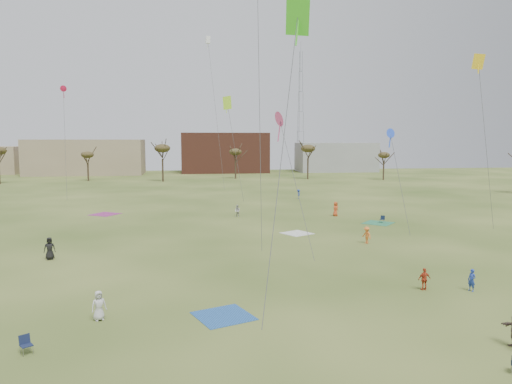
{
  "coord_description": "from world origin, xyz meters",
  "views": [
    {
      "loc": [
        -5.55,
        -28.25,
        9.93
      ],
      "look_at": [
        0.0,
        12.0,
        5.5
      ],
      "focal_mm": 33.68,
      "sensor_mm": 36.0,
      "label": 1
    }
  ],
  "objects": [
    {
      "name": "camp_chair_left",
      "position": [
        -13.23,
        -5.58,
        0.26
      ],
      "size": [
        0.72,
        0.73,
        0.87
      ],
      "rotation": [
        0.0,
        0.0,
        0.62
      ],
      "color": "#161F3D",
      "rests_on": "ground"
    },
    {
      "name": "ground",
      "position": [
        0.0,
        0.0,
        0.0
      ],
      "size": [
        260.0,
        260.0,
        0.0
      ],
      "primitive_type": "plane",
      "color": "#2F4816",
      "rests_on": "ground"
    },
    {
      "name": "building_tan",
      "position": [
        -35.0,
        115.0,
        5.0
      ],
      "size": [
        32.0,
        14.0,
        10.0
      ],
      "primitive_type": "cube",
      "color": "#937F60",
      "rests_on": "ground"
    },
    {
      "name": "flyer_mid_a",
      "position": [
        -17.23,
        12.86,
        0.94
      ],
      "size": [
        1.01,
        0.76,
        1.88
      ],
      "primitive_type": "imported",
      "rotation": [
        0.0,
        0.0,
        0.19
      ],
      "color": "black",
      "rests_on": "ground"
    },
    {
      "name": "building_brick",
      "position": [
        5.0,
        120.0,
        6.0
      ],
      "size": [
        26.0,
        16.0,
        12.0
      ],
      "primitive_type": "cube",
      "color": "brown",
      "rests_on": "ground"
    },
    {
      "name": "camp_chair_right",
      "position": [
        17.24,
        25.99,
        0.26
      ],
      "size": [
        0.73,
        0.74,
        0.87
      ],
      "rotation": [
        0.0,
        0.0,
        5.65
      ],
      "color": "#121D32",
      "rests_on": "ground"
    },
    {
      "name": "kites_aloft",
      "position": [
        -0.89,
        23.59,
        20.63
      ],
      "size": [
        81.62,
        68.55,
        27.73
      ],
      "color": "#EA451B",
      "rests_on": "ground"
    },
    {
      "name": "spectator_fore_a",
      "position": [
        9.75,
        0.89,
        0.74
      ],
      "size": [
        0.89,
        0.41,
        1.49
      ],
      "primitive_type": "imported",
      "rotation": [
        0.0,
        0.0,
        3.2
      ],
      "color": "#BB3E20",
      "rests_on": "ground"
    },
    {
      "name": "flyer_far_c",
      "position": [
        12.58,
        50.56,
        0.79
      ],
      "size": [
        0.87,
        1.15,
        1.57
      ],
      "primitive_type": "imported",
      "rotation": [
        0.0,
        0.0,
        4.4
      ],
      "color": "navy",
      "rests_on": "ground"
    },
    {
      "name": "flyer_mid_b",
      "position": [
        11.18,
        15.21,
        0.82
      ],
      "size": [
        1.0,
        1.22,
        1.64
      ],
      "primitive_type": "imported",
      "rotation": [
        0.0,
        0.0,
        5.15
      ],
      "color": "orange",
      "rests_on": "ground"
    },
    {
      "name": "flyer_near_left",
      "position": [
        -10.65,
        -1.7,
        0.83
      ],
      "size": [
        0.96,
        0.83,
        1.67
      ],
      "primitive_type": "imported",
      "rotation": [
        0.0,
        0.0,
        0.44
      ],
      "color": "silver",
      "rests_on": "ground"
    },
    {
      "name": "flyer_near_right",
      "position": [
        12.72,
        0.25,
        0.74
      ],
      "size": [
        0.53,
        0.63,
        1.48
      ],
      "primitive_type": "imported",
      "rotation": [
        0.0,
        0.0,
        5.09
      ],
      "color": "#213A9A",
      "rests_on": "ground"
    },
    {
      "name": "blanket_blue",
      "position": [
        -3.79,
        -2.05,
        0.0
      ],
      "size": [
        3.82,
        3.82,
        0.03
      ],
      "primitive_type": "cube",
      "rotation": [
        0.0,
        0.0,
        0.38
      ],
      "color": "#2659A4",
      "rests_on": "ground"
    },
    {
      "name": "blanket_cream",
      "position": [
        5.64,
        20.98,
        0.0
      ],
      "size": [
        3.73,
        3.73,
        0.03
      ],
      "primitive_type": "cube",
      "rotation": [
        0.0,
        0.0,
        2.09
      ],
      "color": "silver",
      "rests_on": "ground"
    },
    {
      "name": "radio_tower",
      "position": [
        30.0,
        125.0,
        19.21
      ],
      "size": [
        1.51,
        1.72,
        41.0
      ],
      "color": "#9EA3A8",
      "rests_on": "ground"
    },
    {
      "name": "blanket_olive",
      "position": [
        16.67,
        25.85,
        0.0
      ],
      "size": [
        4.43,
        4.43,
        0.03
      ],
      "primitive_type": "cube",
      "rotation": [
        0.0,
        0.0,
        2.4
      ],
      "color": "#2E7F53",
      "rests_on": "ground"
    },
    {
      "name": "spectator_mid_e",
      "position": [
        0.45,
        32.97,
        0.77
      ],
      "size": [
        0.94,
        0.94,
        1.53
      ],
      "primitive_type": "imported",
      "rotation": [
        0.0,
        0.0,
        5.5
      ],
      "color": "#B8B8B8",
      "rests_on": "ground"
    },
    {
      "name": "flyer_far_b",
      "position": [
        13.23,
        31.77,
        0.95
      ],
      "size": [
        1.09,
        1.06,
        1.89
      ],
      "primitive_type": "imported",
      "rotation": [
        0.0,
        0.0,
        0.71
      ],
      "color": "#C84A22",
      "rests_on": "ground"
    },
    {
      "name": "tree_line",
      "position": [
        -2.85,
        79.12,
        7.09
      ],
      "size": [
        117.44,
        49.32,
        8.91
      ],
      "color": "#3A2B1E",
      "rests_on": "ground"
    },
    {
      "name": "blanket_plum",
      "position": [
        -16.92,
        37.37,
        0.0
      ],
      "size": [
        4.46,
        4.46,
        0.03
      ],
      "primitive_type": "cube",
      "rotation": [
        0.0,
        0.0,
        1.01
      ],
      "color": "#942D76",
      "rests_on": "ground"
    },
    {
      "name": "building_grey",
      "position": [
        40.0,
        118.0,
        4.5
      ],
      "size": [
        24.0,
        12.0,
        9.0
      ],
      "primitive_type": "cube",
      "color": "gray",
      "rests_on": "ground"
    }
  ]
}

